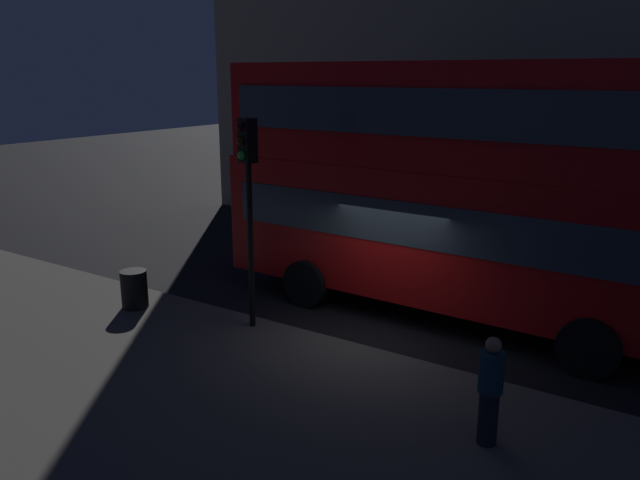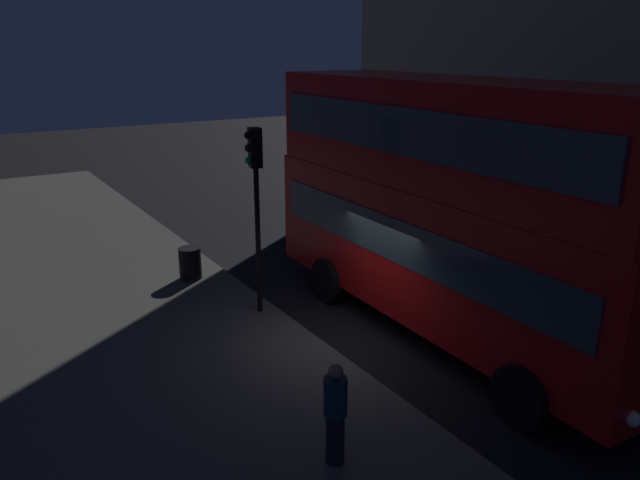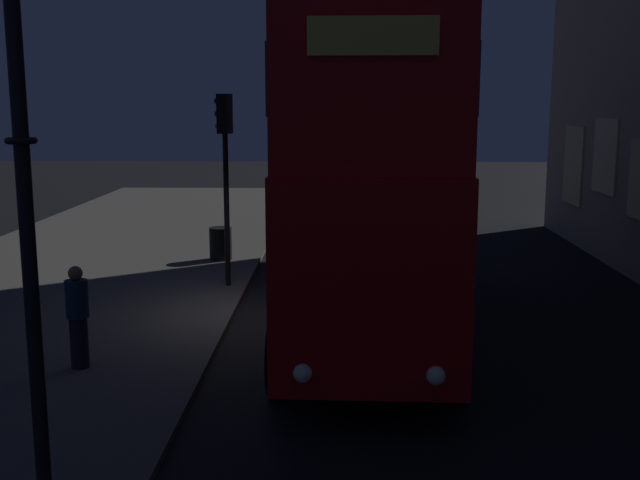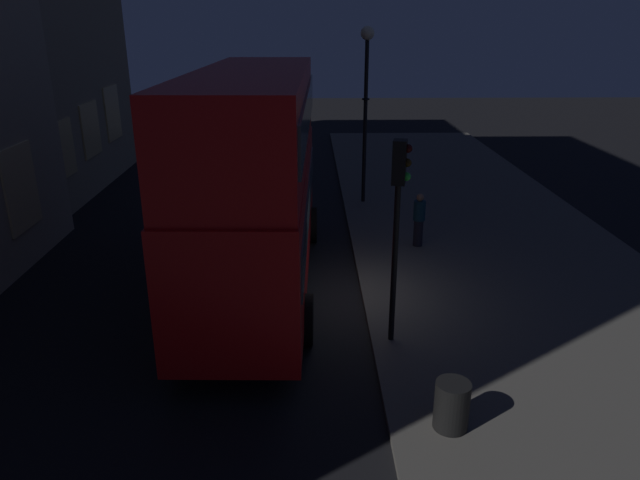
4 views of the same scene
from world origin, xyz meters
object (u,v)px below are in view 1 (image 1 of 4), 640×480
at_px(pedestrian, 490,390).
at_px(litter_bin, 134,289).
at_px(double_decker_bus, 446,178).
at_px(traffic_light_near_kerb, 248,181).

distance_m(pedestrian, litter_bin, 8.42).
xyz_separation_m(double_decker_bus, traffic_light_near_kerb, (-2.87, -3.01, 0.11)).
relative_size(double_decker_bus, pedestrian, 6.29).
distance_m(double_decker_bus, traffic_light_near_kerb, 4.16).
height_order(pedestrian, litter_bin, pedestrian).
bearing_deg(traffic_light_near_kerb, pedestrian, -2.21).
bearing_deg(double_decker_bus, litter_bin, -146.41).
bearing_deg(traffic_light_near_kerb, litter_bin, -155.33).
bearing_deg(litter_bin, pedestrian, -6.35).
relative_size(double_decker_bus, traffic_light_near_kerb, 2.39).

